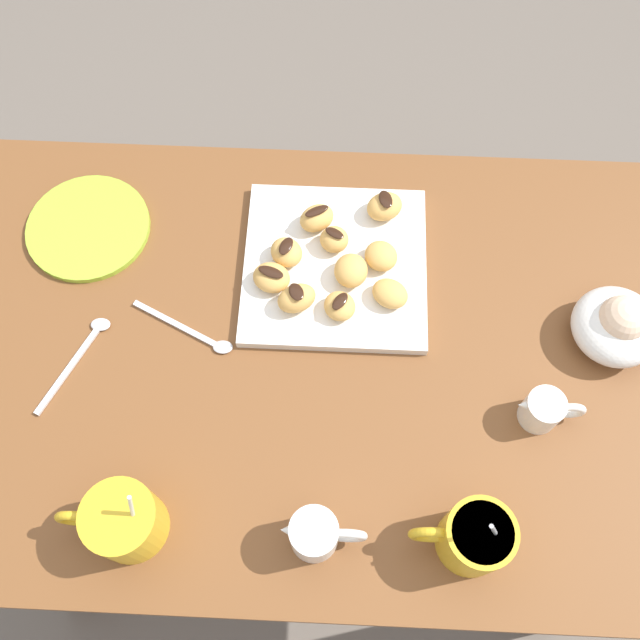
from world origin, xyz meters
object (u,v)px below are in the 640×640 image
Objects in this scene: chocolate_sauce_pitcher at (544,409)px; beignet_2 at (287,252)px; dining_table at (311,384)px; coffee_mug_mustard_right at (123,521)px; beignet_1 at (351,271)px; beignet_5 at (334,239)px; coffee_mug_mustard_left at (474,537)px; beignet_9 at (272,278)px; beignet_7 at (340,306)px; beignet_4 at (297,298)px; beignet_6 at (385,207)px; beignet_8 at (314,218)px; beignet_3 at (390,294)px; ice_cream_bowl at (617,325)px; pastry_plate_square at (335,266)px; cream_pitcher_white at (316,534)px; saucer_lime_left at (88,228)px; beignet_0 at (381,256)px.

chocolate_sauce_pitcher reaches higher than beignet_2.
beignet_2 is (0.04, -0.14, 0.17)m from dining_table.
beignet_1 is (-0.27, -0.36, -0.01)m from coffee_mug_mustard_right.
chocolate_sauce_pitcher is 1.74× the size of beignet_1.
beignet_2 is at bearing 19.76° from beignet_5.
coffee_mug_mustard_left reaches higher than dining_table.
chocolate_sauce_pitcher is 0.41m from beignet_9.
beignet_7 is at bearing -129.34° from coffee_mug_mustard_right.
beignet_5 is (0.28, -0.25, 0.00)m from chocolate_sauce_pitcher.
beignet_4 reaches higher than beignet_6.
beignet_6 reaches higher than dining_table.
beignet_8 is at bearing -56.42° from beignet_1.
beignet_7 is (0.06, 0.17, -0.00)m from beignet_6.
beignet_7 reaches higher than dining_table.
beignet_9 reaches higher than beignet_3.
beignet_6 is (0.32, -0.18, -0.01)m from ice_cream_bowl.
beignet_3 is (-0.32, -0.33, -0.02)m from coffee_mug_mustard_right.
pastry_plate_square is at bearing -42.96° from beignet_1.
pastry_plate_square is 6.34× the size of beignet_5.
ice_cream_bowl is 2.24× the size of beignet_9.
chocolate_sauce_pitcher is (0.11, 0.12, -0.01)m from ice_cream_bowl.
dining_table is at bearing -85.54° from cream_pitcher_white.
coffee_mug_mustard_right reaches higher than ice_cream_bowl.
beignet_3 is at bearing 167.09° from saucer_lime_left.
beignet_0 is 0.90× the size of beignet_6.
beignet_3 is (0.10, -0.33, -0.02)m from coffee_mug_mustard_left.
beignet_5 is 0.11m from beignet_7.
beignet_6 is (-0.14, -0.08, 0.00)m from beignet_2.
dining_table is at bearing -130.59° from coffee_mug_mustard_right.
beignet_6 is (-0.45, -0.04, 0.03)m from saucer_lime_left.
beignet_3 is 0.14m from beignet_6.
coffee_mug_mustard_left is 2.83× the size of beignet_0.
chocolate_sauce_pitcher is at bearing 153.01° from beignet_7.
coffee_mug_mustard_right is 0.38m from beignet_9.
beignet_0 is (-0.31, -0.39, -0.02)m from coffee_mug_mustard_right.
beignet_4 is (0.02, -0.07, 0.17)m from dining_table.
beignet_8 is at bearing -47.70° from beignet_5.
beignet_6 is (-0.00, -0.08, 0.00)m from beignet_0.
cream_pitcher_white reaches higher than saucer_lime_left.
beignet_5 reaches higher than beignet_9.
beignet_9 reaches higher than beignet_7.
beignet_1 is 0.06m from beignet_7.
chocolate_sauce_pitcher is 1.74× the size of beignet_8.
beignet_4 is at bearing -3.02° from ice_cream_bowl.
beignet_6 is (-0.08, -0.48, -0.01)m from cream_pitcher_white.
ice_cream_bowl is 0.78m from saucer_lime_left.
beignet_2 is at bearing -114.10° from beignet_9.
pastry_plate_square is 0.38m from saucer_lime_left.
cream_pitcher_white is 2.12× the size of beignet_0.
coffee_mug_mustard_right is at bearing 66.18° from beignet_2.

